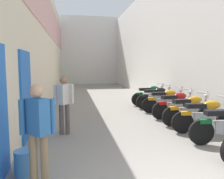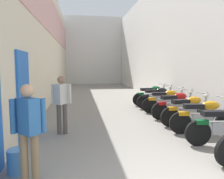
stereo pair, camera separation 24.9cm
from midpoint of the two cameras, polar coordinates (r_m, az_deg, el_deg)
ground_plane at (r=10.81m, az=0.07°, el=-3.69°), size 36.41×36.41×0.00m
building_left at (r=12.65m, az=-15.22°, el=11.49°), size 0.45×20.41×6.09m
building_right at (r=13.42m, az=12.02°, el=12.12°), size 0.45×20.41×6.55m
building_far_end at (r=23.85m, az=-4.51°, el=9.83°), size 8.66×2.00×6.80m
motorcycle_third at (r=6.55m, az=23.57°, el=-6.19°), size 1.85×0.58×1.04m
motorcycle_fourth at (r=7.27m, az=20.08°, el=-4.88°), size 1.85×0.58×1.04m
motorcycle_fifth at (r=8.09m, az=16.95°, el=-3.68°), size 1.84×0.58×1.04m
motorcycle_sixth at (r=8.88m, az=14.56°, el=-2.76°), size 1.84×0.58×1.04m
motorcycle_seventh at (r=9.77m, az=12.38°, el=-1.91°), size 1.85×0.58×1.04m
motorcycle_eighth at (r=10.49m, az=10.92°, el=-1.34°), size 1.85×0.58×1.04m
pedestrian_by_doorway at (r=3.56m, az=-18.78°, el=-9.20°), size 0.52×0.38×1.57m
pedestrian_mid_alley at (r=6.06m, az=-11.68°, el=-2.76°), size 0.52×0.39×1.57m
water_jug_near_door at (r=4.26m, az=-21.52°, el=-16.78°), size 0.34×0.34×0.42m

